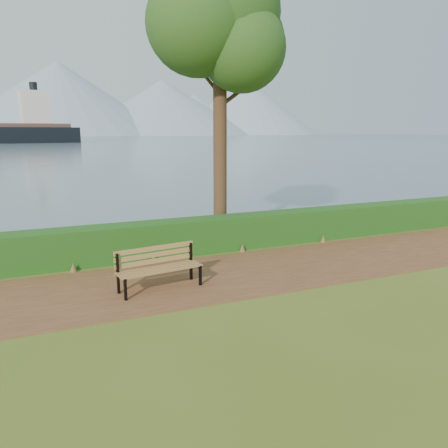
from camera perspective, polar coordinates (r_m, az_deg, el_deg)
name	(u,v)px	position (r m, az deg, el deg)	size (l,w,h in m)	color
ground	(220,280)	(10.65, -0.58, -7.32)	(140.00, 140.00, 0.00)	#4C631C
path	(215,276)	(10.91, -1.19, -6.82)	(40.00, 3.40, 0.01)	#56341D
hedge	(185,237)	(12.85, -5.07, -1.65)	(32.00, 0.85, 1.00)	#1E4D16
water	(40,138)	(269.32, -22.85, 10.37)	(700.00, 510.00, 0.00)	#415468
mountains	(23,102)	(416.06, -24.79, 14.30)	(585.00, 190.00, 70.00)	#7C8EA6
bench	(158,265)	(10.06, -8.59, -5.31)	(1.98, 0.82, 0.96)	black
tree	(220,21)	(14.05, -0.56, 24.99)	(4.52, 3.73, 8.99)	#392817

